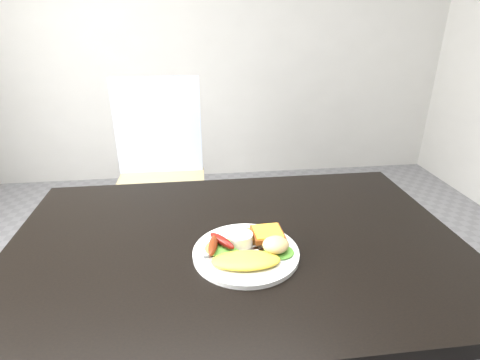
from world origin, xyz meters
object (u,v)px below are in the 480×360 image
object	(u,v)px
person	(202,198)
plate	(246,253)
dining_table	(237,246)
dining_chair	(160,190)

from	to	relation	value
person	plate	xyz separation A→B (m)	(0.10, -0.52, 0.10)
dining_table	dining_chair	xyz separation A→B (m)	(-0.30, 0.98, -0.28)
dining_table	person	distance (m)	0.46
person	plate	bearing A→B (deg)	114.73
person	plate	world-z (taller)	person
person	plate	size ratio (longest dim) A/B	4.95
person	dining_table	bearing A→B (deg)	114.56
plate	dining_chair	bearing A→B (deg)	106.47
dining_chair	person	distance (m)	0.61
dining_table	plate	world-z (taller)	plate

